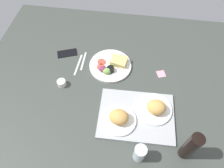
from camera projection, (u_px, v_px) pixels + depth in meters
ground_plane at (116, 85)px, 137.35cm from camera, size 190.00×150.00×3.00cm
serving_tray at (136, 115)px, 122.36cm from camera, size 45.95×34.31×1.60cm
bread_plate_near at (155, 108)px, 120.68cm from camera, size 21.76×21.76×9.05cm
bread_plate_far at (119, 118)px, 116.82cm from camera, size 20.25×20.25×9.09cm
plate_with_salad at (111, 65)px, 143.01cm from camera, size 29.60×29.60×5.40cm
drinking_glass at (140, 153)px, 104.63cm from camera, size 6.37×6.37×12.24cm
soda_bottle at (190, 147)px, 100.86cm from camera, size 6.40×6.40×23.63cm
espresso_cup at (62, 83)px, 134.17cm from camera, size 5.60×5.60×4.00cm
fork at (84, 61)px, 147.14cm from camera, size 1.50×17.01×0.50cm
knife at (78, 65)px, 145.16cm from camera, size 2.30×19.04×0.50cm
cell_phone at (67, 53)px, 151.21cm from camera, size 16.01×11.82×0.80cm
sticky_note at (161, 74)px, 140.83cm from camera, size 7.10×7.10×0.12cm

